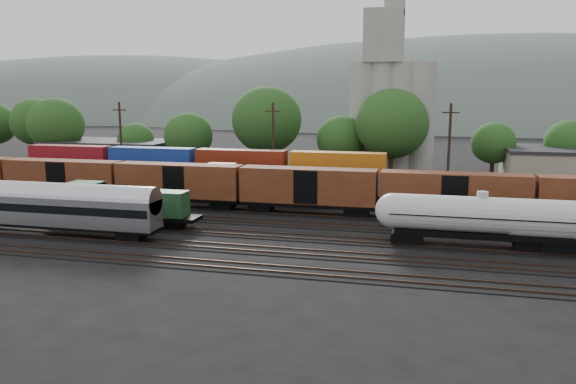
% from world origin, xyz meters
% --- Properties ---
extents(ground, '(600.00, 600.00, 0.00)m').
position_xyz_m(ground, '(0.00, 0.00, 0.00)').
color(ground, black).
extents(tracks, '(180.00, 33.20, 0.20)m').
position_xyz_m(tracks, '(0.00, 0.00, 0.05)').
color(tracks, black).
rests_on(tracks, ground).
extents(green_locomotive, '(15.40, 2.72, 4.08)m').
position_xyz_m(green_locomotive, '(-20.68, -5.00, 2.35)').
color(green_locomotive, black).
rests_on(green_locomotive, ground).
extents(tank_car_a, '(18.06, 3.23, 4.73)m').
position_xyz_m(tank_car_a, '(13.97, -5.00, 2.80)').
color(tank_car_a, silver).
rests_on(tank_car_a, ground).
extents(passenger_coach, '(21.24, 2.62, 4.82)m').
position_xyz_m(passenger_coach, '(-24.56, -10.00, 2.97)').
color(passenger_coach, silver).
rests_on(passenger_coach, ground).
extents(orange_locomotive, '(17.70, 2.95, 4.43)m').
position_xyz_m(orange_locomotive, '(-11.06, 10.00, 2.53)').
color(orange_locomotive, black).
rests_on(orange_locomotive, ground).
extents(boxcar_string, '(153.60, 2.90, 4.20)m').
position_xyz_m(boxcar_string, '(4.39, 5.00, 3.12)').
color(boxcar_string, black).
rests_on(boxcar_string, ground).
extents(container_wall, '(164.42, 2.60, 5.80)m').
position_xyz_m(container_wall, '(-15.90, 15.00, 2.50)').
color(container_wall, black).
rests_on(container_wall, ground).
extents(grain_silo, '(13.40, 5.00, 29.00)m').
position_xyz_m(grain_silo, '(3.28, 36.00, 11.26)').
color(grain_silo, '#A3A095').
rests_on(grain_silo, ground).
extents(industrial_sheds, '(119.38, 17.26, 5.10)m').
position_xyz_m(industrial_sheds, '(6.63, 35.25, 2.56)').
color(industrial_sheds, '#9E937F').
rests_on(industrial_sheds, ground).
extents(tree_band, '(160.64, 21.81, 14.40)m').
position_xyz_m(tree_band, '(-12.59, 36.12, 7.34)').
color(tree_band, black).
rests_on(tree_band, ground).
extents(utility_poles, '(122.20, 0.36, 12.00)m').
position_xyz_m(utility_poles, '(0.00, 22.00, 6.21)').
color(utility_poles, black).
rests_on(utility_poles, ground).
extents(distant_hills, '(860.00, 286.00, 130.00)m').
position_xyz_m(distant_hills, '(23.92, 260.00, -20.56)').
color(distant_hills, '#59665B').
rests_on(distant_hills, ground).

